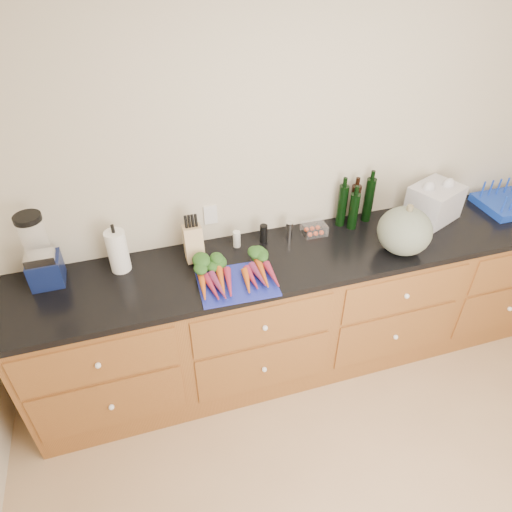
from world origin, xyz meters
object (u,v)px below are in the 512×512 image
object	(u,v)px
squash	(405,231)
paper_towel	(118,251)
knife_block	(194,243)
dish_rack	(510,201)
tomato_box	(314,229)
cutting_board	(237,283)
blender_appliance	(40,255)
carrots	(235,273)

from	to	relation	value
squash	paper_towel	size ratio (longest dim) A/B	1.25
knife_block	dish_rack	xyz separation A→B (m)	(2.19, -0.06, -0.06)
tomato_box	dish_rack	size ratio (longest dim) A/B	0.35
cutting_board	squash	world-z (taller)	squash
blender_appliance	squash	bearing A→B (deg)	-8.73
squash	knife_block	size ratio (longest dim) A/B	1.50
carrots	dish_rack	xyz separation A→B (m)	(2.01, 0.19, 0.00)
blender_appliance	paper_towel	xyz separation A→B (m)	(0.39, 0.00, -0.06)
knife_block	dish_rack	world-z (taller)	knife_block
cutting_board	knife_block	distance (m)	0.36
paper_towel	knife_block	bearing A→B (deg)	-2.72
blender_appliance	tomato_box	distance (m)	1.59
knife_block	dish_rack	bearing A→B (deg)	-1.57
cutting_board	paper_towel	bearing A→B (deg)	151.83
blender_appliance	cutting_board	bearing A→B (deg)	-17.87
blender_appliance	dish_rack	xyz separation A→B (m)	(3.00, -0.08, -0.15)
cutting_board	squash	bearing A→B (deg)	0.54
carrots	knife_block	world-z (taller)	knife_block
carrots	paper_towel	bearing A→B (deg)	155.71
carrots	squash	size ratio (longest dim) A/B	1.41
knife_block	squash	bearing A→B (deg)	-13.64
squash	tomato_box	world-z (taller)	squash
paper_towel	tomato_box	world-z (taller)	paper_towel
cutting_board	carrots	size ratio (longest dim) A/B	0.94
cutting_board	dish_rack	bearing A→B (deg)	6.81
squash	knife_block	distance (m)	1.23
carrots	blender_appliance	xyz separation A→B (m)	(-0.99, 0.27, 0.15)
cutting_board	dish_rack	distance (m)	2.03
tomato_box	knife_block	bearing A→B (deg)	-177.77
cutting_board	paper_towel	size ratio (longest dim) A/B	1.67
knife_block	tomato_box	bearing A→B (deg)	2.23
cutting_board	knife_block	size ratio (longest dim) A/B	2.01
squash	blender_appliance	bearing A→B (deg)	171.27
blender_appliance	tomato_box	bearing A→B (deg)	0.45
cutting_board	blender_appliance	distance (m)	1.05
paper_towel	blender_appliance	bearing A→B (deg)	-179.66
paper_towel	cutting_board	bearing A→B (deg)	-28.17
blender_appliance	tomato_box	size ratio (longest dim) A/B	2.96
blender_appliance	paper_towel	world-z (taller)	blender_appliance
squash	paper_towel	world-z (taller)	squash
squash	dish_rack	distance (m)	1.02
carrots	squash	distance (m)	1.03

